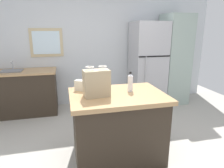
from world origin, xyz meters
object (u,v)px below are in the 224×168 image
Objects in this scene: small_box at (81,85)px; bottle at (130,82)px; refrigerator at (147,64)px; tall_cabinet at (174,60)px; kitchen_island at (117,126)px; shopping_bag at (97,83)px.

bottle is at bearing -16.98° from small_box.
refrigerator is 11.32× the size of small_box.
bottle is (-1.68, -1.77, 0.01)m from tall_cabinet.
tall_cabinet is 7.71× the size of bottle.
bottle reaches higher than kitchen_island.
refrigerator reaches higher than kitchen_island.
refrigerator is 2.39m from shopping_bag.
tall_cabinet is 5.45× the size of shopping_bag.
small_box is (-2.30, -1.58, -0.04)m from tall_cabinet.
tall_cabinet reaches higher than shopping_bag.
refrigerator is at bearing 43.96° from small_box.
small_box is at bearing 163.02° from bottle.
kitchen_island is 7.31× the size of small_box.
refrigerator is at bearing 51.69° from shopping_bag.
shopping_bag is 0.35m from small_box.
kitchen_island is at bearing -31.14° from small_box.
bottle is (0.19, 0.07, 0.57)m from kitchen_island.
tall_cabinet reaches higher than refrigerator.
tall_cabinet reaches higher than small_box.
refrigerator is 2.04m from bottle.
bottle is at bearing 12.25° from shopping_bag.
refrigerator is (1.21, 1.84, 0.48)m from kitchen_island.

